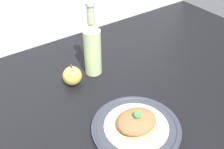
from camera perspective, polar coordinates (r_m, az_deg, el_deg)
ground_plane at (r=98.77cm, az=1.48°, el=-5.90°), size 180.00×110.00×4.00cm
plate at (r=85.91cm, az=5.26°, el=-11.51°), size 28.74×28.74×2.22cm
plated_food at (r=83.88cm, az=5.36°, el=-10.29°), size 20.73×20.73×6.61cm
cider_bottle at (r=103.34cm, az=-4.30°, el=6.01°), size 6.92×6.92×30.32cm
apple at (r=102.46cm, az=-8.64°, el=-0.30°), size 7.54×7.54×8.98cm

